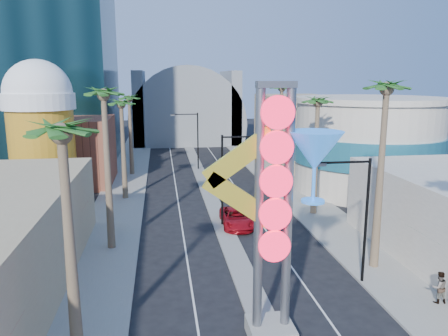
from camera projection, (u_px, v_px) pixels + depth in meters
sidewalk_west at (124, 187)px, 51.30m from camera, size 5.00×100.00×0.15m
sidewalk_east at (281, 182)px, 54.00m from camera, size 5.00×100.00×0.15m
median at (202, 179)px, 55.56m from camera, size 1.60×84.00×0.15m
brick_filler_west at (70, 151)px, 52.49m from camera, size 10.00×10.00×8.00m
filler_east at (300, 129)px, 66.52m from camera, size 10.00×20.00×10.00m
beer_mug at (41, 127)px, 43.82m from camera, size 7.00×7.00×14.50m
turquoise_building at (367, 145)px, 49.31m from camera, size 16.60×16.60×10.60m
canopy at (186, 120)px, 87.64m from camera, size 22.00×16.00×22.00m
neon_sign at (291, 196)px, 20.26m from camera, size 6.53×2.60×12.55m
streetlight_0 at (229, 171)px, 37.22m from camera, size 3.79×0.25×8.00m
streetlight_1 at (194, 135)px, 60.32m from camera, size 3.79×0.25×8.00m
streetlight_2 at (359, 210)px, 26.48m from camera, size 3.45×0.25×8.00m
palm_0 at (62, 148)px, 17.40m from camera, size 2.40×2.40×11.70m
palm_1 at (104, 105)px, 30.79m from camera, size 2.40×2.40×12.70m
palm_2 at (121, 110)px, 44.62m from camera, size 2.40×2.40×11.20m
palm_3 at (129, 103)px, 56.25m from camera, size 2.40×2.40×11.20m
palm_5 at (386, 101)px, 27.43m from camera, size 2.40×2.40×13.20m
palm_6 at (318, 109)px, 39.33m from camera, size 2.40×2.40×11.70m
palm_7 at (282, 94)px, 50.78m from camera, size 2.40×2.40×12.70m
red_pickup at (236, 218)px, 37.89m from camera, size 2.64×5.49×1.51m
pedestrian_b at (439, 287)px, 24.65m from camera, size 0.92×0.73×1.86m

